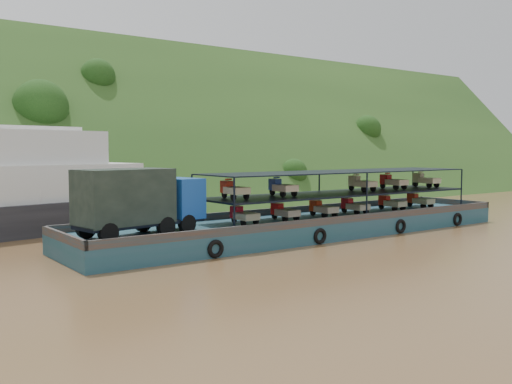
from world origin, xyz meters
TOP-DOWN VIEW (x-y plane):
  - ground at (0.00, 0.00)m, footprint 160.00×160.00m
  - hillside at (0.00, 36.00)m, footprint 140.00×39.60m
  - cargo_barge at (-0.10, 1.69)m, footprint 35.00×7.18m

SIDE VIEW (x-z plane):
  - ground at x=0.00m, z-range 0.00..0.00m
  - hillside at x=0.00m, z-range -19.80..19.80m
  - cargo_barge at x=-0.10m, z-range -1.26..3.80m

